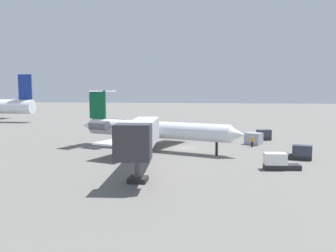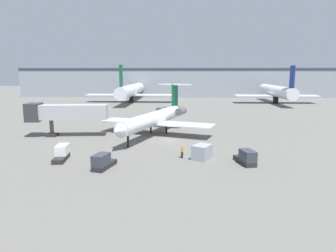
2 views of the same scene
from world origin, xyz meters
name	(u,v)px [view 1 (image 1 of 2)]	position (x,y,z in m)	size (l,w,h in m)	color
ground_plane	(180,148)	(0.00, 0.00, -0.05)	(400.00, 400.00, 0.10)	#66635E
regional_jet	(149,129)	(-2.38, 4.46, 3.18)	(21.55, 26.74, 8.93)	silver
jet_bridge	(140,136)	(-19.12, 2.08, 4.28)	(14.33, 4.11, 5.98)	#ADADB2
ground_crew_marshaller	(252,142)	(2.31, -11.24, 0.86)	(0.33, 0.44, 1.69)	black
baggage_tug_lead	(299,153)	(-7.20, -16.27, 0.84)	(2.33, 4.22, 1.90)	#262628
baggage_tug_trailing	(262,136)	(10.34, -13.75, 0.84)	(2.32, 4.22, 1.90)	#262628
baggage_tug_spare	(278,162)	(-13.60, -12.55, 0.84)	(1.87, 4.14, 1.90)	#262628
cargo_container_uld	(254,139)	(4.93, -11.73, 0.97)	(2.97, 3.18, 1.95)	#999EA8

